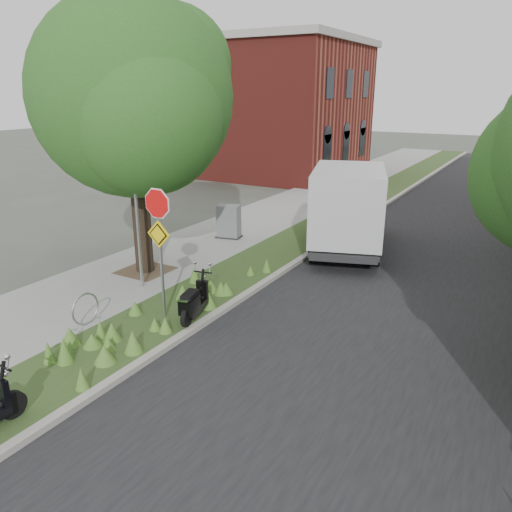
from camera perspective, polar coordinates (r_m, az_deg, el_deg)
The scene contains 13 objects.
ground at distance 10.97m, azimuth -6.70°, elevation -10.23°, with size 120.00×120.00×0.00m, color #4C5147.
sidewalk_near at distance 20.98m, azimuth 0.28°, elevation 4.13°, with size 3.50×60.00×0.12m, color gray.
verge at distance 19.80m, azimuth 7.20°, elevation 3.11°, with size 2.00×60.00×0.12m, color #27481F.
kerb_near at distance 19.45m, azimuth 9.91°, elevation 2.72°, with size 0.20×60.00×0.13m, color #9E9991.
road at distance 18.61m, azimuth 20.01°, elevation 0.95°, with size 7.00×60.00×0.01m, color black.
street_tree_main at distance 14.48m, azimuth -13.92°, elevation 16.19°, with size 6.21×5.54×7.66m.
bare_post at distance 13.46m, azimuth -13.44°, elevation 4.53°, with size 0.08×0.08×4.00m.
bike_hoop at distance 12.07m, azimuth -18.93°, elevation -5.76°, with size 0.06×0.78×0.77m.
sign_assembly at distance 11.36m, azimuth -11.06°, elevation 3.23°, with size 0.94×0.08×3.22m.
brick_building at distance 33.40m, azimuth 2.87°, elevation 16.63°, with size 9.40×10.40×8.30m.
scooter_near at distance 11.75m, azimuth -7.24°, elevation -5.62°, with size 0.56×1.53×0.74m.
box_truck at distance 17.07m, azimuth 10.45°, elevation 5.81°, with size 3.69×5.79×2.45m.
utility_cabinet at distance 18.17m, azimuth -3.14°, elevation 3.90°, with size 1.00×0.78×1.19m.
Camera 1 is at (5.90, -7.62, 5.23)m, focal length 35.00 mm.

